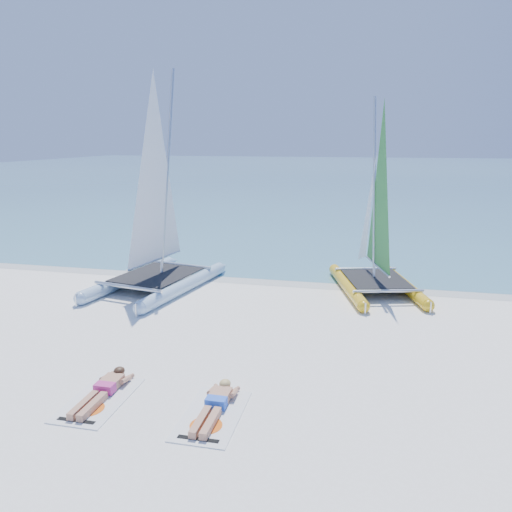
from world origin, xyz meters
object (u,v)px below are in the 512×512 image
at_px(towel_b, 212,415).
at_px(sunbather_b, 215,404).
at_px(sunbather_a, 104,389).
at_px(catamaran_blue, 156,223).
at_px(catamaran_yellow, 375,227).
at_px(towel_a, 99,399).

xyz_separation_m(towel_b, sunbather_b, (0.00, 0.19, 0.11)).
height_order(sunbather_a, sunbather_b, same).
bearing_deg(sunbather_a, towel_b, -6.16).
height_order(catamaran_blue, sunbather_a, catamaran_blue).
bearing_deg(towel_b, sunbather_b, 90.00).
bearing_deg(sunbather_a, catamaran_blue, 105.02).
bearing_deg(sunbather_b, sunbather_a, 178.77).
height_order(catamaran_blue, catamaran_yellow, catamaran_blue).
bearing_deg(catamaran_blue, sunbather_a, -64.20).
height_order(catamaran_yellow, towel_b, catamaran_yellow).
bearing_deg(sunbather_b, towel_a, -176.28).
bearing_deg(catamaran_yellow, sunbather_b, -123.32).
xyz_separation_m(towel_a, sunbather_b, (2.22, 0.14, 0.11)).
height_order(catamaran_blue, sunbather_b, catamaran_blue).
xyz_separation_m(catamaran_blue, towel_a, (1.83, -7.00, -2.12)).
bearing_deg(towel_b, catamaran_blue, 119.86).
distance_m(catamaran_blue, towel_b, 8.40).
height_order(towel_b, sunbather_b, sunbather_b).
relative_size(sunbather_a, sunbather_b, 1.00).
distance_m(catamaran_yellow, sunbather_b, 9.07).
xyz_separation_m(sunbather_a, sunbather_b, (2.22, -0.05, 0.00)).
bearing_deg(towel_a, catamaran_yellow, 60.10).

